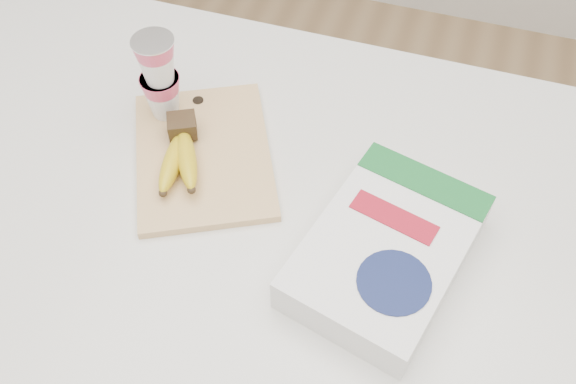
# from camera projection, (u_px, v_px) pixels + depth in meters

# --- Properties ---
(room) EXTENTS (4.00, 4.00, 4.00)m
(room) POSITION_uv_depth(u_px,v_px,m) (217.00, 43.00, 0.78)
(room) COLOR tan
(room) RESTS_ON ground
(table) EXTENTS (1.36, 0.91, 1.02)m
(table) POSITION_uv_depth(u_px,v_px,m) (250.00, 337.00, 1.45)
(table) COLOR silver
(table) RESTS_ON ground
(cutting_board) EXTENTS (0.34, 0.38, 0.02)m
(cutting_board) POSITION_uv_depth(u_px,v_px,m) (203.00, 155.00, 1.10)
(cutting_board) COLOR #DEB97A
(cutting_board) RESTS_ON table
(bananas) EXTENTS (0.12, 0.18, 0.05)m
(bananas) POSITION_uv_depth(u_px,v_px,m) (180.00, 153.00, 1.06)
(bananas) COLOR #382816
(bananas) RESTS_ON cutting_board
(yogurt_stack) EXTENTS (0.07, 0.07, 0.17)m
(yogurt_stack) POSITION_uv_depth(u_px,v_px,m) (159.00, 76.00, 1.08)
(yogurt_stack) COLOR white
(yogurt_stack) RESTS_ON cutting_board
(cereal_box) EXTENTS (0.28, 0.35, 0.07)m
(cereal_box) POSITION_uv_depth(u_px,v_px,m) (386.00, 251.00, 0.95)
(cereal_box) COLOR white
(cereal_box) RESTS_ON table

